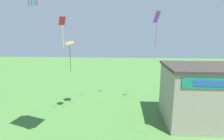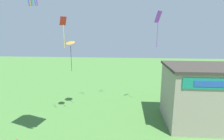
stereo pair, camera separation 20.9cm
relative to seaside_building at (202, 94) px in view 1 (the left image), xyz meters
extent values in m
cube|color=gray|center=(0.00, 0.01, -0.14)|extent=(7.07, 5.56, 5.53)
cube|color=#38332D|center=(0.00, 0.01, 2.75)|extent=(7.37, 5.86, 0.24)
cube|color=#197F6B|center=(0.00, -2.82, 1.93)|extent=(6.01, 0.08, 0.90)
cube|color=#234CAD|center=(0.00, -2.87, 1.93)|extent=(4.24, 0.04, 0.49)
cone|color=orange|center=(-13.24, 0.82, 4.93)|extent=(1.08, 1.06, 0.36)
cylinder|color=#333338|center=(-13.24, 0.82, 3.24)|extent=(0.05, 0.05, 2.66)
cube|color=purple|center=(-4.10, 3.69, 7.63)|extent=(0.91, 1.00, 1.22)
cylinder|color=purple|center=(-4.10, 3.69, 5.71)|extent=(0.05, 0.05, 2.81)
cube|color=red|center=(-13.42, -0.46, 6.97)|extent=(0.68, 0.68, 0.77)
cylinder|color=yellow|center=(-13.42, -0.46, 5.55)|extent=(0.05, 0.05, 2.16)
camera|label=1|loc=(-7.71, -16.73, 5.85)|focal=28.00mm
camera|label=2|loc=(-7.50, -16.72, 5.85)|focal=28.00mm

